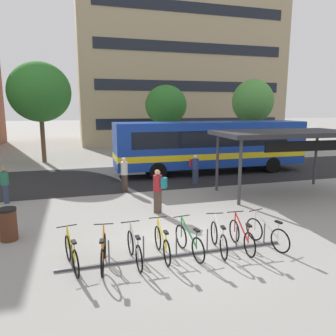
# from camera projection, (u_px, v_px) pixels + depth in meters

# --- Properties ---
(ground) EXTENTS (200.00, 200.00, 0.00)m
(ground) POSITION_uv_depth(u_px,v_px,m) (187.00, 243.00, 9.81)
(ground) COLOR gray
(bus_lane_asphalt) EXTENTS (80.00, 7.20, 0.01)m
(bus_lane_asphalt) POSITION_uv_depth(u_px,v_px,m) (132.00, 177.00, 19.16)
(bus_lane_asphalt) COLOR #232326
(bus_lane_asphalt) RESTS_ON ground
(city_bus) EXTENTS (12.05, 2.68, 3.20)m
(city_bus) POSITION_uv_depth(u_px,v_px,m) (212.00, 145.00, 20.21)
(city_bus) COLOR #14389E
(city_bus) RESTS_ON ground
(bike_rack) EXTENTS (6.46, 0.10, 0.70)m
(bike_rack) POSITION_uv_depth(u_px,v_px,m) (176.00, 253.00, 8.93)
(bike_rack) COLOR #47474C
(bike_rack) RESTS_ON ground
(parked_bicycle_yellow_0) EXTENTS (0.55, 1.70, 0.99)m
(parked_bicycle_yellow_0) POSITION_uv_depth(u_px,v_px,m) (72.00, 254.00, 8.21)
(parked_bicycle_yellow_0) COLOR black
(parked_bicycle_yellow_0) RESTS_ON ground
(parked_bicycle_orange_1) EXTENTS (0.52, 1.71, 0.99)m
(parked_bicycle_orange_1) POSITION_uv_depth(u_px,v_px,m) (103.00, 253.00, 8.30)
(parked_bicycle_orange_1) COLOR black
(parked_bicycle_orange_1) RESTS_ON ground
(parked_bicycle_silver_2) EXTENTS (0.52, 1.72, 0.99)m
(parked_bicycle_silver_2) POSITION_uv_depth(u_px,v_px,m) (135.00, 249.00, 8.50)
(parked_bicycle_silver_2) COLOR black
(parked_bicycle_silver_2) RESTS_ON ground
(parked_bicycle_yellow_3) EXTENTS (0.52, 1.72, 0.99)m
(parked_bicycle_yellow_3) POSITION_uv_depth(u_px,v_px,m) (162.00, 244.00, 8.83)
(parked_bicycle_yellow_3) COLOR black
(parked_bicycle_yellow_3) RESTS_ON ground
(parked_bicycle_green_4) EXTENTS (0.52, 1.71, 0.99)m
(parked_bicycle_green_4) POSITION_uv_depth(u_px,v_px,m) (189.00, 242.00, 8.97)
(parked_bicycle_green_4) COLOR black
(parked_bicycle_green_4) RESTS_ON ground
(parked_bicycle_white_5) EXTENTS (0.52, 1.71, 0.99)m
(parked_bicycle_white_5) POSITION_uv_depth(u_px,v_px,m) (219.00, 239.00, 9.18)
(parked_bicycle_white_5) COLOR black
(parked_bicycle_white_5) RESTS_ON ground
(parked_bicycle_red_6) EXTENTS (0.52, 1.72, 0.99)m
(parked_bicycle_red_6) POSITION_uv_depth(u_px,v_px,m) (242.00, 237.00, 9.34)
(parked_bicycle_red_6) COLOR black
(parked_bicycle_red_6) RESTS_ON ground
(parked_bicycle_white_7) EXTENTS (0.59, 1.69, 0.99)m
(parked_bicycle_white_7) POSITION_uv_depth(u_px,v_px,m) (267.00, 234.00, 9.54)
(parked_bicycle_white_7) COLOR black
(parked_bicycle_white_7) RESTS_ON ground
(transit_shelter) EXTENTS (6.52, 3.47, 2.99)m
(transit_shelter) POSITION_uv_depth(u_px,v_px,m) (285.00, 135.00, 14.99)
(transit_shelter) COLOR #38383D
(transit_shelter) RESTS_ON ground
(commuter_olive_pack_0) EXTENTS (0.43, 0.58, 1.60)m
(commuter_olive_pack_0) POSITION_uv_depth(u_px,v_px,m) (5.00, 182.00, 13.79)
(commuter_olive_pack_0) COLOR #2D3851
(commuter_olive_pack_0) RESTS_ON ground
(commuter_red_pack_1) EXTENTS (0.45, 0.59, 1.59)m
(commuter_red_pack_1) POSITION_uv_depth(u_px,v_px,m) (195.00, 167.00, 17.26)
(commuter_red_pack_1) COLOR #2D3851
(commuter_red_pack_1) RESTS_ON ground
(commuter_teal_pack_2) EXTENTS (0.60, 0.55, 1.73)m
(commuter_teal_pack_2) POSITION_uv_depth(u_px,v_px,m) (158.00, 188.00, 12.46)
(commuter_teal_pack_2) COLOR #47382D
(commuter_teal_pack_2) RESTS_ON ground
(commuter_navy_pack_3) EXTENTS (0.46, 0.59, 1.67)m
(commuter_navy_pack_3) POSITION_uv_depth(u_px,v_px,m) (124.00, 172.00, 15.88)
(commuter_navy_pack_3) COLOR #47382D
(commuter_navy_pack_3) RESTS_ON ground
(trash_bin) EXTENTS (0.55, 0.55, 1.03)m
(trash_bin) POSITION_uv_depth(u_px,v_px,m) (8.00, 224.00, 9.95)
(trash_bin) COLOR #4C2819
(trash_bin) RESTS_ON ground
(street_tree_1) EXTENTS (3.47, 3.47, 5.92)m
(street_tree_1) POSITION_uv_depth(u_px,v_px,m) (166.00, 105.00, 26.97)
(street_tree_1) COLOR brown
(street_tree_1) RESTS_ON ground
(street_tree_2) EXTENTS (4.46, 4.46, 7.33)m
(street_tree_2) POSITION_uv_depth(u_px,v_px,m) (40.00, 92.00, 23.38)
(street_tree_2) COLOR brown
(street_tree_2) RESTS_ON ground
(street_tree_3) EXTENTS (3.28, 3.28, 6.28)m
(street_tree_3) POSITION_uv_depth(u_px,v_px,m) (253.00, 102.00, 25.74)
(street_tree_3) COLOR brown
(street_tree_3) RESTS_ON ground
(building_right_wing) EXTENTS (23.71, 10.88, 23.76)m
(building_right_wing) POSITION_uv_depth(u_px,v_px,m) (178.00, 42.00, 38.90)
(building_right_wing) COLOR tan
(building_right_wing) RESTS_ON ground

